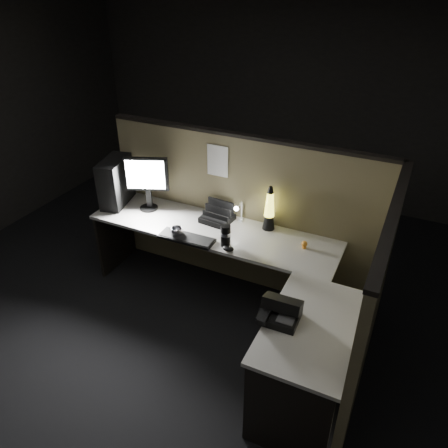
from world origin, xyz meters
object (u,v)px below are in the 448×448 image
at_px(pc_tower, 116,182).
at_px(lava_lamp, 269,211).
at_px(monitor, 147,178).
at_px(keyboard, 187,238).
at_px(desk_phone, 280,311).

distance_m(pc_tower, lava_lamp, 1.54).
distance_m(monitor, lava_lamp, 1.20).
bearing_deg(pc_tower, keyboard, -30.63).
relative_size(lava_lamp, desk_phone, 1.50).
bearing_deg(keyboard, monitor, 149.79).
relative_size(pc_tower, keyboard, 0.92).
distance_m(pc_tower, desk_phone, 2.19).
bearing_deg(pc_tower, monitor, -6.95).
height_order(pc_tower, keyboard, pc_tower).
xyz_separation_m(monitor, keyboard, (0.61, -0.34, -0.30)).
relative_size(monitor, desk_phone, 1.88).
bearing_deg(pc_tower, lava_lamp, -6.53).
bearing_deg(pc_tower, desk_phone, -36.82).
bearing_deg(desk_phone, pc_tower, 154.87).
bearing_deg(monitor, pc_tower, 163.66).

